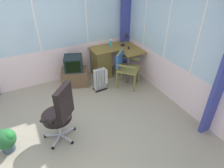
# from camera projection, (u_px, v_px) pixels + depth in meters

# --- Properties ---
(ground) EXTENTS (5.71, 4.95, 0.06)m
(ground) POSITION_uv_depth(u_px,v_px,m) (71.00, 134.00, 3.66)
(ground) COLOR gray
(north_window_panel) EXTENTS (4.71, 0.07, 2.68)m
(north_window_panel) POSITION_uv_depth(u_px,v_px,m) (37.00, 31.00, 4.41)
(north_window_panel) COLOR silver
(north_window_panel) RESTS_ON ground
(east_window_panel) EXTENTS (0.07, 3.95, 2.68)m
(east_window_panel) POSITION_uv_depth(u_px,v_px,m) (181.00, 43.00, 3.82)
(east_window_panel) COLOR silver
(east_window_panel) RESTS_ON ground
(curtain_corner) EXTENTS (0.33, 0.07, 2.58)m
(curtain_corner) POSITION_uv_depth(u_px,v_px,m) (126.00, 22.00, 5.20)
(curtain_corner) COLOR #384090
(curtain_corner) RESTS_ON ground
(desk) EXTENTS (1.17, 1.00, 0.76)m
(desk) POSITION_uv_depth(u_px,v_px,m) (103.00, 61.00, 5.20)
(desk) COLOR olive
(desk) RESTS_ON ground
(desk_lamp) EXTENTS (0.24, 0.21, 0.34)m
(desk_lamp) POSITION_uv_depth(u_px,v_px,m) (127.00, 38.00, 5.08)
(desk_lamp) COLOR black
(desk_lamp) RESTS_ON desk
(tv_remote) EXTENTS (0.11, 0.15, 0.02)m
(tv_remote) POSITION_uv_depth(u_px,v_px,m) (129.00, 48.00, 5.06)
(tv_remote) COLOR black
(tv_remote) RESTS_ON desk
(spray_bottle) EXTENTS (0.06, 0.06, 0.22)m
(spray_bottle) POSITION_uv_depth(u_px,v_px,m) (111.00, 43.00, 5.11)
(spray_bottle) COLOR #35ABD4
(spray_bottle) RESTS_ON desk
(wooden_armchair) EXTENTS (0.68, 0.68, 0.89)m
(wooden_armchair) POSITION_uv_depth(u_px,v_px,m) (124.00, 64.00, 4.70)
(wooden_armchair) COLOR olive
(wooden_armchair) RESTS_ON ground
(office_chair) EXTENTS (0.60, 0.61, 1.11)m
(office_chair) POSITION_uv_depth(u_px,v_px,m) (60.00, 111.00, 3.20)
(office_chair) COLOR #B7B7BF
(office_chair) RESTS_ON ground
(tv_on_stand) EXTENTS (0.75, 0.63, 0.77)m
(tv_on_stand) POSITION_uv_depth(u_px,v_px,m) (75.00, 72.00, 4.86)
(tv_on_stand) COLOR brown
(tv_on_stand) RESTS_ON ground
(space_heater) EXTENTS (0.35, 0.19, 0.57)m
(space_heater) POSITION_uv_depth(u_px,v_px,m) (101.00, 79.00, 4.69)
(space_heater) COLOR silver
(space_heater) RESTS_ON ground
(potted_plant) EXTENTS (0.34, 0.34, 0.43)m
(potted_plant) POSITION_uv_depth(u_px,v_px,m) (6.00, 140.00, 3.18)
(potted_plant) COLOR #3C4D5B
(potted_plant) RESTS_ON ground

